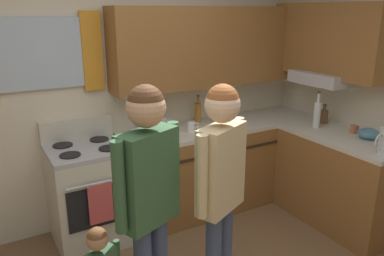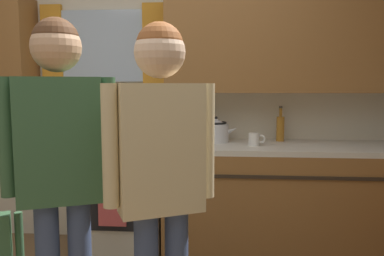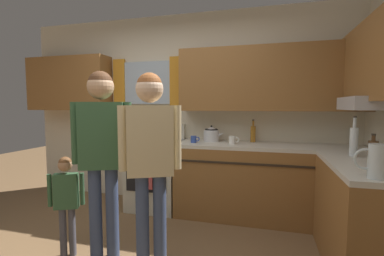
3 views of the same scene
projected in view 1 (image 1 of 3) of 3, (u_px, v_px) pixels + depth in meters
back_wall_unit at (104, 75)px, 3.52m from camera, size 4.60×0.42×2.60m
kitchen_counter_run at (261, 169)px, 4.01m from camera, size 2.19×1.80×0.90m
stove_oven at (89, 193)px, 3.45m from camera, size 0.65×0.67×1.10m
bottle_squat_brown at (324, 116)px, 4.00m from camera, size 0.08×0.08×0.21m
bottle_tall_clear at (317, 114)px, 3.85m from camera, size 0.07×0.07×0.37m
bottle_oil_amber at (198, 112)px, 4.05m from camera, size 0.06×0.06×0.29m
mug_cobalt_blue at (147, 135)px, 3.51m from camera, size 0.11×0.07×0.08m
cup_terracotta at (354, 129)px, 3.70m from camera, size 0.11×0.07×0.08m
mug_ceramic_white at (192, 127)px, 3.74m from camera, size 0.13×0.08×0.09m
stovetop_kettle at (157, 122)px, 3.73m from camera, size 0.27×0.20×0.21m
mixing_bowl at (369, 134)px, 3.53m from camera, size 0.20×0.20×0.10m
adult_holding_child at (149, 188)px, 2.25m from camera, size 0.48×0.29×1.65m
adult_in_plaid at (221, 177)px, 2.44m from camera, size 0.46×0.30×1.62m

